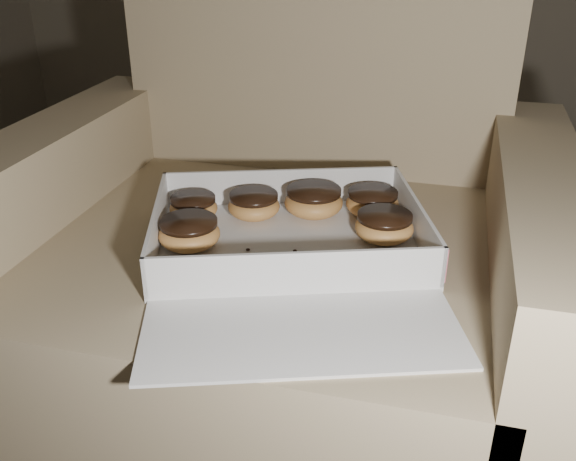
{
  "coord_description": "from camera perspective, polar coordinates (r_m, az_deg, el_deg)",
  "views": [
    {
      "loc": [
        0.08,
        -0.66,
        0.98
      ],
      "look_at": [
        -0.16,
        0.27,
        0.5
      ],
      "focal_mm": 40.0,
      "sensor_mm": 36.0,
      "label": 1
    }
  ],
  "objects": [
    {
      "name": "donut_e",
      "position": [
        1.09,
        8.55,
        0.39
      ],
      "size": [
        0.1,
        0.1,
        0.05
      ],
      "color": "#C38844",
      "rests_on": "bakery_box"
    },
    {
      "name": "donut_b",
      "position": [
        1.17,
        -8.4,
        2.09
      ],
      "size": [
        0.09,
        0.09,
        0.04
      ],
      "color": "#C38844",
      "rests_on": "bakery_box"
    },
    {
      "name": "armchair",
      "position": [
        1.25,
        -0.55,
        -4.62
      ],
      "size": [
        1.0,
        0.85,
        1.05
      ],
      "color": "#877A56",
      "rests_on": "floor"
    },
    {
      "name": "donut_f",
      "position": [
        1.16,
        -3.05,
        2.31
      ],
      "size": [
        0.09,
        0.09,
        0.05
      ],
      "color": "#C38844",
      "rests_on": "bakery_box"
    },
    {
      "name": "bakery_box",
      "position": [
        1.04,
        0.39,
        -1.8
      ],
      "size": [
        0.58,
        0.63,
        0.07
      ],
      "rotation": [
        0.0,
        0.0,
        0.33
      ],
      "color": "silver",
      "rests_on": "armchair"
    },
    {
      "name": "crumb_d",
      "position": [
        1.05,
        0.62,
        -1.81
      ],
      "size": [
        0.01,
        0.01,
        0.0
      ],
      "primitive_type": "ellipsoid",
      "color": "black",
      "rests_on": "bakery_box"
    },
    {
      "name": "crumb_b",
      "position": [
        1.05,
        4.2,
        -1.9
      ],
      "size": [
        0.01,
        0.01,
        0.0
      ],
      "primitive_type": "ellipsoid",
      "color": "black",
      "rests_on": "bakery_box"
    },
    {
      "name": "crumb_a",
      "position": [
        1.06,
        -3.58,
        -1.71
      ],
      "size": [
        0.01,
        0.01,
        0.0
      ],
      "primitive_type": "ellipsoid",
      "color": "black",
      "rests_on": "bakery_box"
    },
    {
      "name": "donut_d",
      "position": [
        1.07,
        -8.76,
        -0.2
      ],
      "size": [
        0.1,
        0.1,
        0.05
      ],
      "color": "#C38844",
      "rests_on": "bakery_box"
    },
    {
      "name": "donut_a",
      "position": [
        1.17,
        2.3,
        2.64
      ],
      "size": [
        0.11,
        0.11,
        0.05
      ],
      "color": "#C38844",
      "rests_on": "bakery_box"
    },
    {
      "name": "crumb_c",
      "position": [
        1.04,
        -10.28,
        -2.54
      ],
      "size": [
        0.01,
        0.01,
        0.0
      ],
      "primitive_type": "ellipsoid",
      "color": "black",
      "rests_on": "bakery_box"
    },
    {
      "name": "donut_c",
      "position": [
        1.18,
        7.51,
        2.5
      ],
      "size": [
        0.1,
        0.1,
        0.05
      ],
      "color": "#C38844",
      "rests_on": "bakery_box"
    }
  ]
}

